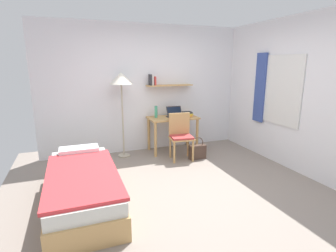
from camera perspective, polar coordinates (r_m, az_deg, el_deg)
ground_plane at (r=4.03m, az=4.33°, el=-13.29°), size 5.28×5.28×0.00m
wall_back at (r=5.53m, az=-4.28°, el=8.09°), size 4.40×0.27×2.60m
wall_right at (r=4.88m, az=26.68°, el=6.03°), size 0.10×4.40×2.60m
bed at (r=3.70m, az=-18.06°, el=-12.38°), size 0.86×2.00×0.54m
desk at (r=5.47m, az=1.04°, el=0.53°), size 1.01×0.56×0.73m
desk_chair at (r=5.03m, az=2.80°, el=-1.83°), size 0.48×0.43×0.89m
standing_lamp at (r=5.08m, az=-10.18°, el=9.42°), size 0.44×0.44×1.66m
laptop at (r=5.45m, az=1.50°, el=2.55°), size 0.33×0.24×0.21m
water_bottle at (r=5.38m, az=-2.63°, el=3.12°), size 0.06×0.06×0.24m
book_stack at (r=5.54m, az=4.20°, el=2.63°), size 0.18×0.25×0.09m
handbag at (r=5.14m, az=6.45°, el=-5.53°), size 0.33×0.12×0.44m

